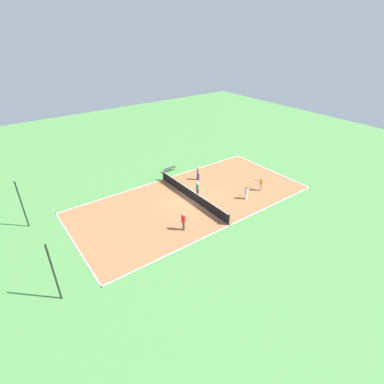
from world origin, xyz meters
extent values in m
plane|color=#518E47|center=(0.00, 0.00, 0.00)|extent=(80.00, 80.00, 0.00)
cube|color=#AD6B42|center=(0.00, 0.00, 0.01)|extent=(11.28, 23.83, 0.02)
cube|color=white|center=(-5.59, 0.00, 0.02)|extent=(0.10, 23.83, 0.00)
cube|color=white|center=(5.59, 0.00, 0.02)|extent=(0.10, 23.83, 0.00)
cube|color=white|center=(0.00, -11.86, 0.02)|extent=(11.28, 0.10, 0.00)
cube|color=white|center=(0.00, 11.86, 0.02)|extent=(11.28, 0.10, 0.00)
cube|color=white|center=(0.00, 0.00, 0.02)|extent=(11.28, 0.10, 0.00)
cylinder|color=black|center=(-5.49, 0.00, 0.57)|extent=(0.10, 0.10, 1.10)
cylinder|color=black|center=(5.49, 0.00, 0.57)|extent=(0.10, 0.10, 1.10)
cube|color=black|center=(0.00, 0.00, 0.55)|extent=(10.98, 0.03, 1.05)
cube|color=white|center=(0.00, 0.00, 1.04)|extent=(10.98, 0.04, 0.06)
cube|color=#333338|center=(7.00, -1.83, 0.43)|extent=(0.36, 1.59, 0.04)
cylinder|color=#4C4C51|center=(7.00, -2.48, 0.21)|extent=(0.08, 0.08, 0.41)
cylinder|color=#4C4C51|center=(7.00, -1.19, 0.21)|extent=(0.08, 0.08, 0.41)
cube|color=#4C4C51|center=(-3.66, 3.63, 0.45)|extent=(0.32, 0.31, 0.86)
cylinder|color=red|center=(-3.66, 3.63, 1.18)|extent=(0.51, 0.51, 0.60)
sphere|color=beige|center=(-3.66, 3.63, 1.61)|extent=(0.26, 0.26, 0.26)
cube|color=navy|center=(3.15, -3.21, 0.42)|extent=(0.28, 0.24, 0.80)
cylinder|color=gray|center=(3.15, -3.21, 1.10)|extent=(0.41, 0.41, 0.56)
sphere|color=beige|center=(3.15, -3.21, 1.50)|extent=(0.24, 0.24, 0.24)
cube|color=navy|center=(0.47, -1.08, 0.39)|extent=(0.31, 0.32, 0.73)
cylinder|color=green|center=(0.47, -1.08, 1.01)|extent=(0.50, 0.50, 0.51)
sphere|color=beige|center=(0.47, -1.08, 1.38)|extent=(0.22, 0.22, 0.22)
cylinder|color=#262626|center=(0.29, -0.81, 1.14)|extent=(0.18, 0.25, 0.03)
torus|color=black|center=(0.13, -0.58, 1.14)|extent=(0.42, 0.42, 0.02)
cube|color=white|center=(-2.85, -7.05, 0.39)|extent=(0.32, 0.31, 0.73)
cylinder|color=orange|center=(-2.85, -7.05, 1.01)|extent=(0.50, 0.50, 0.51)
sphere|color=tan|center=(-2.85, -7.05, 1.38)|extent=(0.22, 0.22, 0.22)
cylinder|color=#262626|center=(-2.59, -6.87, 1.14)|extent=(0.24, 0.19, 0.03)
torus|color=black|center=(-2.36, -6.70, 1.14)|extent=(0.42, 0.42, 0.02)
cube|color=white|center=(-3.17, -4.50, 0.37)|extent=(0.25, 0.29, 0.69)
cylinder|color=silver|center=(-3.17, -4.50, 0.96)|extent=(0.43, 0.43, 0.49)
sphere|color=brown|center=(-3.17, -4.50, 1.31)|extent=(0.21, 0.21, 0.21)
cylinder|color=#262626|center=(-3.10, -4.82, 1.08)|extent=(0.09, 0.28, 0.03)
torus|color=black|center=(-3.04, -5.09, 1.08)|extent=(0.36, 0.36, 0.02)
sphere|color=#CCE033|center=(-0.50, -0.86, 0.06)|extent=(0.07, 0.07, 0.07)
sphere|color=#CCE033|center=(3.73, -10.77, 0.06)|extent=(0.07, 0.07, 0.07)
sphere|color=#CCE033|center=(-1.89, -0.97, 0.06)|extent=(0.07, 0.07, 0.07)
sphere|color=#CCE033|center=(-1.71, -0.59, 0.06)|extent=(0.07, 0.07, 0.07)
cylinder|color=black|center=(-4.97, 14.32, 2.24)|extent=(0.12, 0.12, 4.48)
cylinder|color=black|center=(4.97, 14.32, 2.24)|extent=(0.12, 0.12, 4.48)
camera|label=1|loc=(-20.98, 15.58, 15.68)|focal=28.00mm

